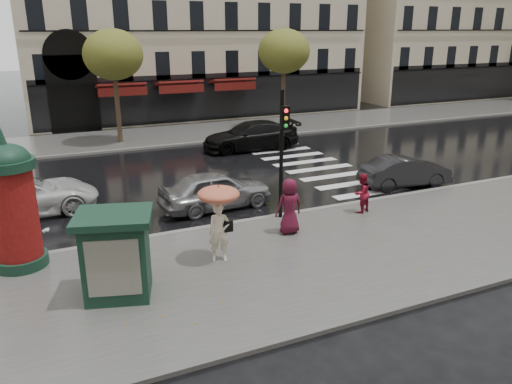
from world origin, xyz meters
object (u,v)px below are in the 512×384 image
car_silver (216,190)px  car_darkgrey (405,171)px  car_white (25,196)px  woman_red (361,193)px  woman_umbrella (219,211)px  newsstand (116,254)px  man_burgundy (289,206)px  morris_column (12,202)px  traffic_light (282,143)px  car_black (251,136)px

car_silver → car_darkgrey: bearing=-100.1°
car_white → woman_red: bearing=-119.1°
woman_umbrella → woman_red: size_ratio=1.58×
newsstand → car_white: 7.99m
man_burgundy → morris_column: (-8.16, 1.03, 1.00)m
newsstand → car_darkgrey: (13.13, 4.67, -0.60)m
traffic_light → car_black: size_ratio=0.83×
morris_column → traffic_light: bearing=2.1°
newsstand → car_silver: 7.13m
woman_red → car_darkgrey: woman_red is taller
woman_red → woman_umbrella: bearing=-1.3°
car_black → woman_umbrella: bearing=-23.7°
woman_red → car_silver: size_ratio=0.34×
car_white → man_burgundy: bearing=-130.7°
woman_umbrella → car_darkgrey: bearing=20.8°
morris_column → newsstand: size_ratio=1.82×
newsstand → car_darkgrey: bearing=19.6°
car_white → car_black: size_ratio=0.95×
car_darkgrey → woman_red: bearing=126.2°
woman_red → car_black: (0.53, 11.37, -0.06)m
newsstand → car_silver: (4.59, 5.43, -0.52)m
newsstand → car_black: 16.94m
woman_umbrella → car_black: bearing=62.7°
morris_column → car_darkgrey: bearing=6.7°
morris_column → car_white: bearing=87.7°
woman_red → morris_column: morris_column is taller
newsstand → car_white: size_ratio=0.43×
traffic_light → car_silver: bearing=126.9°
man_burgundy → car_white: 9.89m
car_white → car_black: bearing=-67.0°
car_darkgrey → woman_umbrella: bearing=117.6°
woman_umbrella → newsstand: woman_umbrella is taller
woman_umbrella → car_black: 14.64m
woman_umbrella → man_burgundy: (2.82, 0.99, -0.60)m
morris_column → woman_umbrella: bearing=-20.7°
woman_red → newsstand: bearing=-1.0°
man_burgundy → woman_umbrella: bearing=20.0°
morris_column → car_black: morris_column is taller
newsstand → man_burgundy: bearing=17.4°
newsstand → car_silver: bearing=49.8°
woman_umbrella → morris_column: size_ratio=0.58×
car_silver → morris_column: bearing=105.4°
morris_column → car_darkgrey: (15.42, 1.80, -1.39)m
car_white → newsstand: bearing=-169.2°
car_silver → car_darkgrey: car_silver is taller
car_black → car_silver: bearing=-28.0°
morris_column → car_silver: bearing=20.5°
man_burgundy → car_black: 12.62m
traffic_light → car_silver: size_ratio=1.05×
car_darkgrey → car_silver: bearing=91.8°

